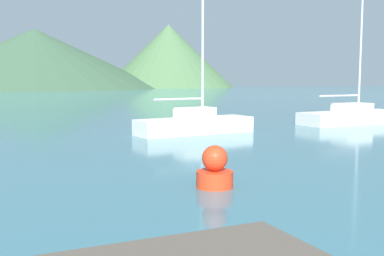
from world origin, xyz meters
The scene contains 5 objects.
sailboat_inner centered at (0.61, 22.64, 0.55)m, with size 5.77×3.81×11.52m.
sailboat_middle centered at (9.86, 26.24, 0.45)m, with size 6.67×4.12×7.23m.
buoy_marker centered at (-0.17, 11.82, 0.42)m, with size 0.89×0.89×1.02m.
hill_west centered at (-23.74, 106.62, 6.24)m, with size 53.69×53.69×12.48m.
hill_central centered at (4.95, 111.56, 7.10)m, with size 29.56×29.56×14.20m.
Camera 1 is at (-1.95, 0.65, 2.67)m, focal length 45.00 mm.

